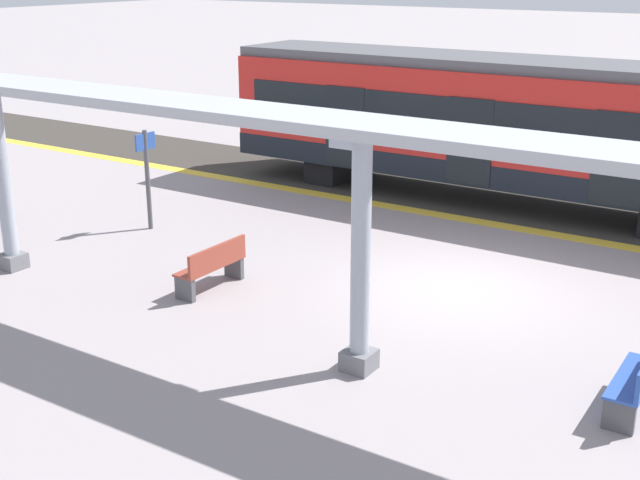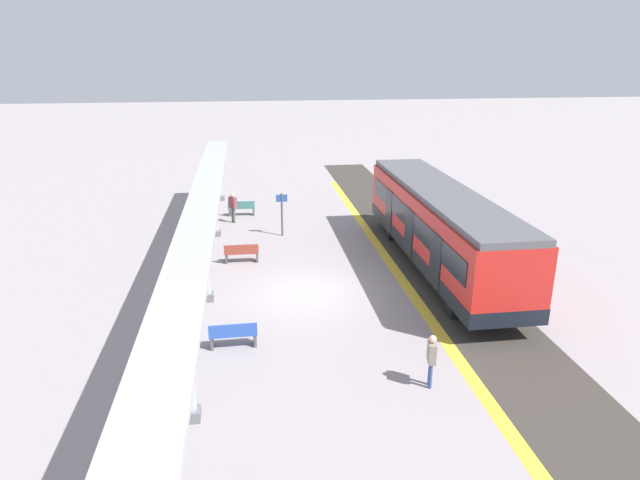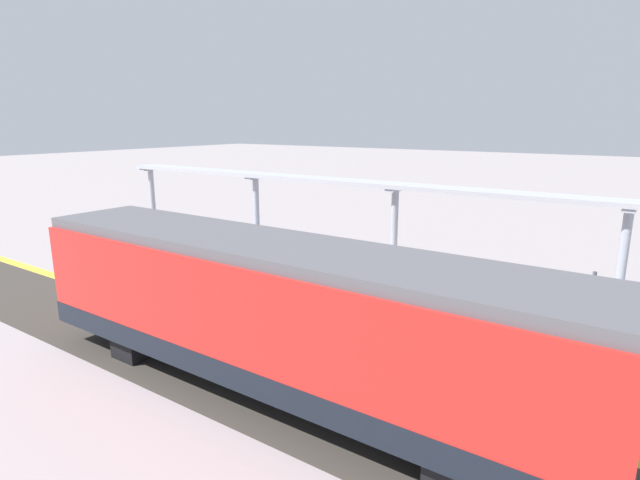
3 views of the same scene
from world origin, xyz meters
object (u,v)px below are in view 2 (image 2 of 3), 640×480
at_px(canopy_pillar_third, 205,256).
at_px(canopy_pillar_fourth, 187,358).
at_px(platform_info_sign, 282,210).
at_px(passenger_by_the_benches, 233,204).
at_px(canopy_pillar_nearest, 220,172).
at_px(bench_near_end, 241,208).
at_px(passenger_waiting_near_edge, 432,355).
at_px(bench_mid_platform, 233,335).
at_px(canopy_pillar_second, 214,202).
at_px(bench_far_end, 242,253).
at_px(train_near_carriage, 439,228).

height_order(canopy_pillar_third, canopy_pillar_fourth, same).
distance_m(platform_info_sign, passenger_by_the_benches, 3.62).
height_order(canopy_pillar_nearest, canopy_pillar_fourth, same).
relative_size(bench_near_end, passenger_by_the_benches, 0.92).
bearing_deg(platform_info_sign, canopy_pillar_nearest, -66.33).
height_order(canopy_pillar_nearest, passenger_waiting_near_edge, canopy_pillar_nearest).
height_order(bench_mid_platform, passenger_waiting_near_edge, passenger_waiting_near_edge).
bearing_deg(bench_near_end, canopy_pillar_fourth, 86.01).
xyz_separation_m(canopy_pillar_second, bench_far_end, (-1.27, 3.93, -1.32)).
distance_m(bench_far_end, platform_info_sign, 4.16).
height_order(train_near_carriage, canopy_pillar_third, train_near_carriage).
xyz_separation_m(canopy_pillar_fourth, bench_mid_platform, (-1.00, -3.50, -1.32)).
bearing_deg(canopy_pillar_second, platform_info_sign, 172.88).
distance_m(canopy_pillar_nearest, platform_info_sign, 8.27).
xyz_separation_m(passenger_waiting_near_edge, passenger_by_the_benches, (5.59, -16.46, 0.03)).
relative_size(bench_mid_platform, passenger_by_the_benches, 0.92).
bearing_deg(canopy_pillar_third, train_near_carriage, -168.34).
distance_m(train_near_carriage, canopy_pillar_fourth, 13.21).
relative_size(canopy_pillar_nearest, canopy_pillar_fourth, 1.00).
xyz_separation_m(canopy_pillar_fourth, bench_near_end, (-1.28, -18.36, -1.32)).
relative_size(canopy_pillar_second, canopy_pillar_fourth, 1.00).
relative_size(train_near_carriage, canopy_pillar_second, 3.86).
height_order(canopy_pillar_nearest, canopy_pillar_second, same).
xyz_separation_m(canopy_pillar_third, passenger_waiting_near_edge, (-6.43, 6.54, -0.77)).
distance_m(bench_near_end, platform_info_sign, 4.50).
bearing_deg(bench_near_end, passenger_by_the_benches, 71.17).
distance_m(train_near_carriage, bench_far_end, 8.60).
relative_size(train_near_carriage, passenger_waiting_near_edge, 8.45).
height_order(bench_near_end, passenger_by_the_benches, passenger_by_the_benches).
height_order(canopy_pillar_third, passenger_by_the_benches, canopy_pillar_third).
distance_m(bench_mid_platform, passenger_by_the_benches, 13.58).
distance_m(canopy_pillar_fourth, bench_mid_platform, 3.87).
bearing_deg(bench_far_end, canopy_pillar_fourth, 83.35).
height_order(canopy_pillar_fourth, bench_near_end, canopy_pillar_fourth).
xyz_separation_m(bench_near_end, platform_info_sign, (-2.03, 3.92, 0.89)).
bearing_deg(canopy_pillar_third, bench_near_end, -96.51).
relative_size(canopy_pillar_second, bench_near_end, 2.29).
distance_m(train_near_carriage, passenger_waiting_near_edge, 9.11).
bearing_deg(passenger_by_the_benches, bench_mid_platform, 90.70).
height_order(canopy_pillar_third, bench_near_end, canopy_pillar_third).
distance_m(canopy_pillar_fourth, bench_far_end, 11.08).
height_order(canopy_pillar_nearest, platform_info_sign, canopy_pillar_nearest).
bearing_deg(canopy_pillar_third, canopy_pillar_second, -90.00).
height_order(canopy_pillar_second, bench_mid_platform, canopy_pillar_second).
distance_m(canopy_pillar_second, platform_info_sign, 3.37).
bearing_deg(canopy_pillar_fourth, canopy_pillar_second, -90.00).
distance_m(canopy_pillar_nearest, canopy_pillar_second, 7.15).
distance_m(train_near_carriage, platform_info_sign, 8.23).
bearing_deg(canopy_pillar_fourth, passenger_waiting_near_edge, -174.68).
distance_m(canopy_pillar_third, bench_far_end, 4.21).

